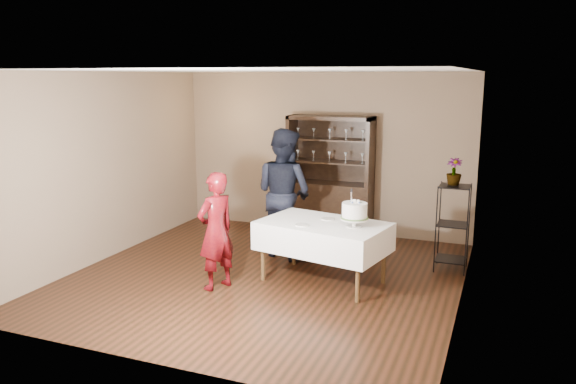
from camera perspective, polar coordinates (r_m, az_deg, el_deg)
name	(u,v)px	position (r m, az deg, el deg)	size (l,w,h in m)	color
floor	(265,277)	(7.60, -2.36, -8.59)	(5.00, 5.00, 0.00)	black
ceiling	(263,71)	(7.13, -2.55, 12.22)	(5.00, 5.00, 0.00)	silver
back_wall	(324,153)	(9.55, 3.64, 3.96)	(5.00, 0.02, 2.70)	#745F4A
wall_left	(106,166)	(8.56, -17.96, 2.50)	(0.02, 5.00, 2.70)	#745F4A
wall_right	(466,192)	(6.65, 17.65, 0.01)	(0.02, 5.00, 2.70)	#745F4A
china_hutch	(330,196)	(9.38, 4.28, -0.45)	(1.40, 0.48, 2.00)	black
plant_etagere	(453,224)	(7.99, 16.39, -3.15)	(0.42, 0.42, 1.20)	black
cake_table	(323,237)	(7.25, 3.59, -4.55)	(1.75, 1.27, 0.80)	silver
woman	(216,231)	(7.05, -7.33, -3.94)	(0.54, 0.36, 1.49)	#3A050F
man	(284,193)	(8.24, -0.43, -0.08)	(0.92, 0.72, 1.90)	black
cake	(355,212)	(6.98, 6.77, -2.02)	(0.38, 0.38, 0.48)	silver
plate_near	(302,225)	(7.05, 1.43, -3.36)	(0.18, 0.18, 0.01)	silver
plate_far	(328,219)	(7.35, 4.07, -2.74)	(0.18, 0.18, 0.01)	silver
potted_plant	(454,172)	(7.89, 16.51, 2.00)	(0.20, 0.20, 0.37)	#486A32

